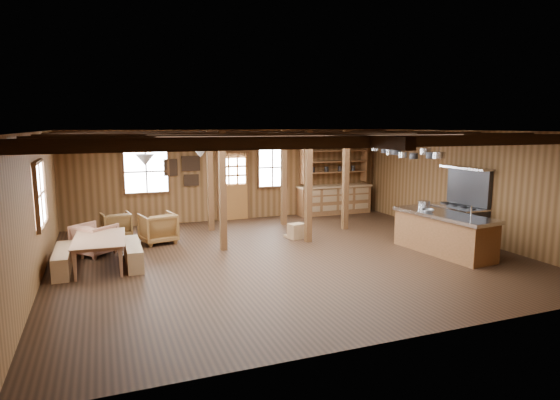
% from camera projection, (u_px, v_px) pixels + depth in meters
% --- Properties ---
extents(room, '(10.04, 9.04, 2.84)m').
position_uv_depth(room, '(286.00, 195.00, 10.40)').
color(room, black).
rests_on(room, ground).
extents(ceiling_joists, '(9.80, 8.82, 0.18)m').
position_uv_depth(ceiling_joists, '(283.00, 137.00, 10.36)').
color(ceiling_joists, black).
rests_on(ceiling_joists, ceiling).
extents(timber_posts, '(3.95, 2.35, 2.80)m').
position_uv_depth(timber_posts, '(275.00, 183.00, 12.50)').
color(timber_posts, '#492615').
rests_on(timber_posts, floor).
extents(back_door, '(1.02, 0.08, 2.15)m').
position_uv_depth(back_door, '(233.00, 192.00, 14.58)').
color(back_door, brown).
rests_on(back_door, floor).
extents(window_back_left, '(1.32, 0.06, 1.32)m').
position_uv_depth(window_back_left, '(146.00, 172.00, 13.56)').
color(window_back_left, white).
rests_on(window_back_left, wall_back).
extents(window_back_right, '(1.02, 0.06, 1.32)m').
position_uv_depth(window_back_right, '(272.00, 167.00, 14.94)').
color(window_back_right, white).
rests_on(window_back_right, wall_back).
extents(window_left, '(0.14, 1.24, 1.32)m').
position_uv_depth(window_left, '(40.00, 194.00, 9.07)').
color(window_left, white).
rests_on(window_left, wall_back).
extents(notice_boards, '(1.08, 0.03, 0.90)m').
position_uv_depth(notice_boards, '(184.00, 169.00, 13.94)').
color(notice_boards, silver).
rests_on(notice_boards, wall_back).
extents(back_counter, '(2.55, 0.60, 2.45)m').
position_uv_depth(back_counter, '(334.00, 196.00, 15.60)').
color(back_counter, brown).
rests_on(back_counter, floor).
extents(pendant_lamps, '(1.86, 2.36, 0.66)m').
position_uv_depth(pendant_lamps, '(176.00, 156.00, 10.39)').
color(pendant_lamps, '#2A2A2C').
rests_on(pendant_lamps, ceiling).
extents(pot_rack, '(0.42, 3.00, 0.45)m').
position_uv_depth(pot_rack, '(407.00, 152.00, 11.63)').
color(pot_rack, '#2A2A2C').
rests_on(pot_rack, ceiling).
extents(kitchen_island, '(1.17, 2.59, 1.20)m').
position_uv_depth(kitchen_island, '(444.00, 233.00, 10.75)').
color(kitchen_island, brown).
rests_on(kitchen_island, floor).
extents(step_stool, '(0.51, 0.42, 0.39)m').
position_uv_depth(step_stool, '(296.00, 231.00, 12.20)').
color(step_stool, '#9B7746').
rests_on(step_stool, floor).
extents(commercial_range, '(0.79, 1.53, 1.89)m').
position_uv_depth(commercial_range, '(458.00, 217.00, 11.94)').
color(commercial_range, '#2A2A2C').
rests_on(commercial_range, floor).
extents(dining_table, '(1.09, 1.85, 0.63)m').
position_uv_depth(dining_table, '(102.00, 252.00, 9.70)').
color(dining_table, brown).
rests_on(dining_table, floor).
extents(bench_wall, '(0.30, 1.63, 0.45)m').
position_uv_depth(bench_wall, '(63.00, 260.00, 9.45)').
color(bench_wall, '#9B7746').
rests_on(bench_wall, floor).
extents(bench_aisle, '(0.31, 1.64, 0.45)m').
position_uv_depth(bench_aisle, '(133.00, 254.00, 9.93)').
color(bench_aisle, '#9B7746').
rests_on(bench_aisle, floor).
extents(armchair_a, '(0.80, 0.82, 0.66)m').
position_uv_depth(armchair_a, '(116.00, 225.00, 12.33)').
color(armchair_a, brown).
rests_on(armchair_a, floor).
extents(armchair_b, '(0.97, 0.98, 0.76)m').
position_uv_depth(armchair_b, '(158.00, 228.00, 11.72)').
color(armchair_b, brown).
rests_on(armchair_b, floor).
extents(armchair_c, '(1.11, 1.11, 0.73)m').
position_uv_depth(armchair_c, '(95.00, 239.00, 10.63)').
color(armchair_c, '#945E43').
rests_on(armchair_c, floor).
extents(counter_pot, '(0.28, 0.28, 0.17)m').
position_uv_depth(counter_pot, '(424.00, 204.00, 11.43)').
color(counter_pot, '#BABDC1').
rests_on(counter_pot, kitchen_island).
extents(bowl, '(0.37, 0.37, 0.07)m').
position_uv_depth(bowl, '(428.00, 211.00, 10.81)').
color(bowl, silver).
rests_on(bowl, kitchen_island).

